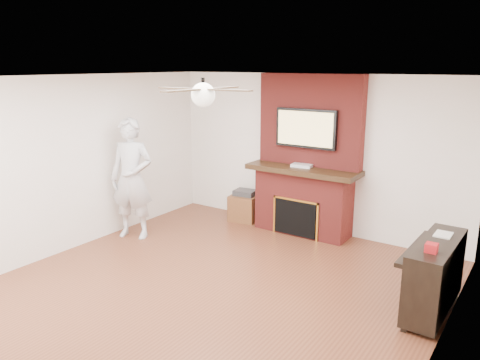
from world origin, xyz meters
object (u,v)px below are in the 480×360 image
Objects in this scene: piano at (434,274)px; fireplace at (306,171)px; person at (132,179)px; side_table at (245,206)px.

fireplace is at bearing 148.07° from piano.
person is 2.04m from side_table.
fireplace is 1.34× the size of person.
fireplace is at bearing -4.73° from side_table.
person is at bearing -129.62° from side_table.
person is 4.43m from piano.
piano reaches higher than side_table.
person is at bearing -140.92° from fireplace.
person reaches higher than side_table.
side_table is 3.70m from piano.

